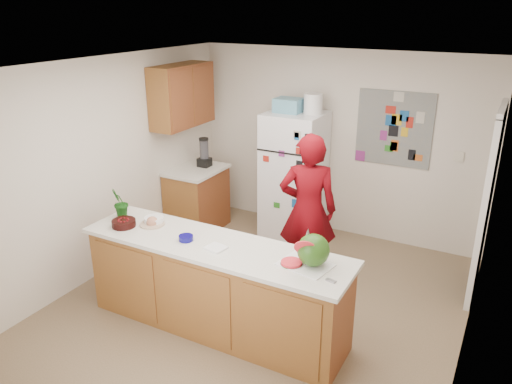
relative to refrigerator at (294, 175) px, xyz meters
The scene contains 26 objects.
floor 2.12m from the refrigerator, 76.54° to the right, with size 4.00×4.50×0.02m, color brown.
wall_back 0.71m from the refrigerator, 40.18° to the left, with size 4.00×0.02×2.50m, color beige.
wall_left 2.48m from the refrigerator, 129.69° to the right, with size 0.02×4.50×2.50m, color beige.
wall_right 3.12m from the refrigerator, 37.39° to the right, with size 0.02×4.50×2.50m, color beige.
ceiling 2.55m from the refrigerator, 76.54° to the right, with size 4.00×4.50×0.02m, color white.
doorway 2.48m from the refrigerator, 10.01° to the right, with size 0.03×0.85×2.04m, color black.
peninsula_base 2.43m from the refrigerator, 84.00° to the right, with size 2.60×0.62×0.88m, color brown.
peninsula_top 2.39m from the refrigerator, 84.00° to the right, with size 2.68×0.70×0.04m, color silver.
side_counter_base 1.41m from the refrigerator, 156.86° to the right, with size 0.60×0.80×0.86m, color brown.
side_counter_top 1.35m from the refrigerator, 156.86° to the right, with size 0.64×0.84×0.04m, color silver.
upper_cabinets 1.82m from the refrigerator, 157.05° to the right, with size 0.35×1.00×0.80m, color brown.
refrigerator is the anchor object (origin of this frame).
fridge_top_bin 0.95m from the refrigerator, behind, with size 0.35×0.28×0.18m, color #5999B2.
photo_collage 1.43m from the refrigerator, 16.61° to the left, with size 0.95×0.01×0.95m, color slate.
person 1.32m from the refrigerator, 59.07° to the right, with size 0.64×0.42×1.76m, color #5F040B.
blender_appliance 1.27m from the refrigerator, 162.13° to the right, with size 0.12×0.12×0.38m, color black.
cutting_board 2.62m from the refrigerator, 63.67° to the right, with size 0.43×0.32×0.01m, color white.
watermelon 2.64m from the refrigerator, 62.30° to the right, with size 0.28×0.28×0.28m, color #2D5915.
watermelon_slice 2.62m from the refrigerator, 66.26° to the right, with size 0.18×0.18×0.02m, color #D33454.
cherry_bowl 2.60m from the refrigerator, 107.10° to the right, with size 0.24×0.24×0.07m, color black.
white_bowl 2.33m from the refrigerator, 103.78° to the right, with size 0.20×0.20×0.06m, color white.
cobalt_bowl 2.44m from the refrigerator, 90.55° to the right, with size 0.14×0.14×0.05m, color #0B085B.
plate 2.38m from the refrigerator, 102.99° to the right, with size 0.25×0.25×0.02m, color beige.
paper_towel 2.48m from the refrigerator, 82.56° to the right, with size 0.18×0.16×0.02m, color white.
keys 2.89m from the refrigerator, 59.85° to the right, with size 0.09×0.04×0.01m, color gray.
potted_plant 2.52m from the refrigerator, 111.83° to the right, with size 0.18×0.15×0.33m, color #0F4616.
Camera 1 is at (2.13, -4.00, 3.03)m, focal length 35.00 mm.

